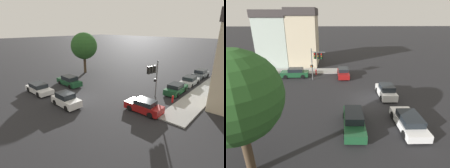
% 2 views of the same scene
% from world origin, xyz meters
% --- Properties ---
extents(ground_plane, '(300.00, 300.00, 0.00)m').
position_xyz_m(ground_plane, '(0.00, 0.00, 0.00)').
color(ground_plane, black).
extents(rowhouse_backdrop, '(7.47, 11.10, 10.54)m').
position_xyz_m(rowhouse_backdrop, '(16.61, 12.42, 5.23)').
color(rowhouse_backdrop, beige).
rests_on(rowhouse_backdrop, ground_plane).
extents(street_tree, '(5.11, 5.11, 7.85)m').
position_xyz_m(street_tree, '(-10.08, 9.26, 5.27)').
color(street_tree, '#423323').
rests_on(street_tree, ground_plane).
extents(traffic_signal, '(0.68, 2.28, 4.83)m').
position_xyz_m(traffic_signal, '(6.71, 6.46, 3.41)').
color(traffic_signal, '#515456').
rests_on(traffic_signal, ground_plane).
extents(crossing_car_0, '(4.08, 1.87, 1.43)m').
position_xyz_m(crossing_car_0, '(8.17, 2.44, 0.68)').
color(crossing_car_0, maroon).
rests_on(crossing_car_0, ground_plane).
extents(crossing_car_1, '(3.91, 1.89, 1.57)m').
position_xyz_m(crossing_car_1, '(0.65, -2.31, 0.73)').
color(crossing_car_1, silver).
rests_on(crossing_car_1, ground_plane).
extents(crossing_car_2, '(4.88, 2.03, 1.51)m').
position_xyz_m(crossing_car_2, '(-5.52, 2.33, 0.70)').
color(crossing_car_2, '#194728').
rests_on(crossing_car_2, ground_plane).
extents(crossing_car_3, '(4.76, 2.05, 1.36)m').
position_xyz_m(crossing_car_3, '(-5.74, -2.45, 0.65)').
color(crossing_car_3, silver).
rests_on(crossing_car_3, ground_plane).
extents(parked_car_0, '(1.92, 4.36, 1.43)m').
position_xyz_m(parked_car_0, '(8.38, 10.15, 0.68)').
color(parked_car_0, '#194728').
rests_on(parked_car_0, ground_plane).
extents(parked_car_1, '(1.87, 4.44, 1.40)m').
position_xyz_m(parked_car_1, '(8.40, 15.41, 0.66)').
color(parked_car_1, '#B7B7BC').
rests_on(parked_car_1, ground_plane).
extents(parked_car_2, '(1.95, 4.50, 1.52)m').
position_xyz_m(parked_car_2, '(8.36, 20.97, 0.71)').
color(parked_car_2, '#4C5156').
rests_on(parked_car_2, ground_plane).
extents(fire_hydrant, '(0.22, 0.22, 0.92)m').
position_xyz_m(fire_hydrant, '(9.41, 6.89, 0.49)').
color(fire_hydrant, red).
rests_on(fire_hydrant, ground_plane).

